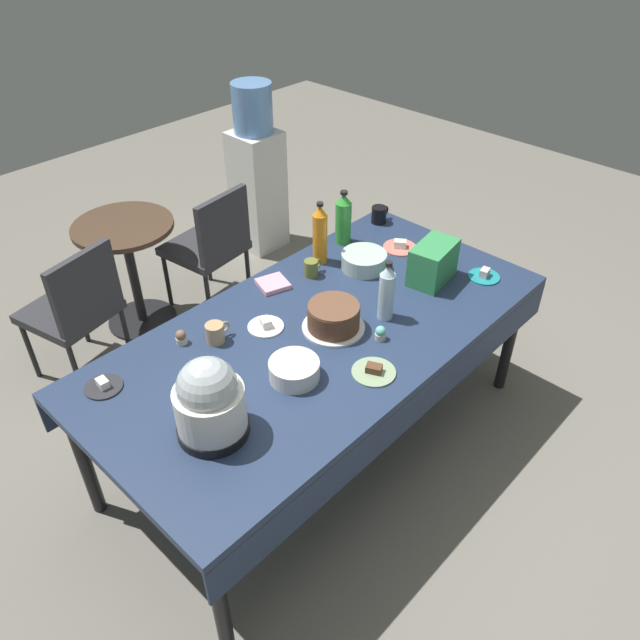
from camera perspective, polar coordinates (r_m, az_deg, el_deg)
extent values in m
plane|color=slate|center=(3.32, 0.00, -11.04)|extent=(9.00, 9.00, 0.00)
cube|color=navy|center=(2.81, 0.00, -1.13)|extent=(2.20, 1.10, 0.04)
cylinder|color=black|center=(2.44, -9.28, -24.22)|extent=(0.06, 0.06, 0.71)
cylinder|color=black|center=(3.53, 17.17, -1.60)|extent=(0.06, 0.06, 0.71)
cylinder|color=black|center=(2.96, -21.05, -11.83)|extent=(0.06, 0.06, 0.71)
cylinder|color=black|center=(3.91, 5.28, 4.31)|extent=(0.06, 0.06, 0.71)
cube|color=navy|center=(2.64, 8.73, -8.07)|extent=(2.20, 0.01, 0.18)
cube|color=navy|center=(3.20, -7.11, 1.52)|extent=(2.20, 0.01, 0.18)
cylinder|color=silver|center=(2.80, 1.25, -0.67)|extent=(0.29, 0.29, 0.01)
cylinder|color=brown|center=(2.76, 1.27, 0.31)|extent=(0.24, 0.24, 0.11)
cylinder|color=brown|center=(2.73, 1.28, 1.28)|extent=(0.23, 0.23, 0.01)
cylinder|color=black|center=(2.36, -9.82, -9.79)|extent=(0.27, 0.27, 0.04)
cylinder|color=white|center=(2.29, -10.10, -8.00)|extent=(0.26, 0.26, 0.17)
sphere|color=#B2BCC1|center=(2.22, -10.38, -6.12)|extent=(0.22, 0.22, 0.22)
cylinder|color=#B2C6BC|center=(3.21, 4.08, 5.50)|extent=(0.24, 0.24, 0.08)
cylinder|color=silver|center=(2.53, -2.40, -4.64)|extent=(0.21, 0.21, 0.08)
cylinder|color=white|center=(2.82, -5.04, -0.61)|extent=(0.17, 0.17, 0.01)
cube|color=white|center=(2.80, -5.06, -0.23)|extent=(0.06, 0.07, 0.04)
cylinder|color=teal|center=(3.25, 14.92, 3.90)|extent=(0.16, 0.16, 0.01)
cube|color=beige|center=(3.24, 14.98, 4.26)|extent=(0.06, 0.05, 0.04)
cylinder|color=#8CA87F|center=(2.58, 4.98, -4.81)|extent=(0.19, 0.19, 0.01)
cube|color=brown|center=(2.57, 5.01, -4.49)|extent=(0.07, 0.08, 0.03)
cylinder|color=#E07266|center=(3.41, 7.39, 6.67)|extent=(0.18, 0.18, 0.01)
cube|color=white|center=(3.40, 7.42, 7.01)|extent=(0.07, 0.08, 0.04)
cylinder|color=#2D2D33|center=(2.65, -19.36, -5.84)|extent=(0.15, 0.15, 0.01)
cube|color=white|center=(2.64, -19.46, -5.51)|extent=(0.04, 0.06, 0.03)
cylinder|color=beige|center=(2.78, -12.68, -1.83)|extent=(0.05, 0.05, 0.03)
sphere|color=brown|center=(2.76, -12.76, -1.37)|extent=(0.05, 0.05, 0.05)
cylinder|color=beige|center=(2.75, 5.59, -1.49)|extent=(0.05, 0.05, 0.03)
sphere|color=#6BC6B2|center=(2.73, 5.62, -1.02)|extent=(0.05, 0.05, 0.05)
cylinder|color=beige|center=(2.53, -10.60, -6.15)|extent=(0.05, 0.05, 0.03)
sphere|color=brown|center=(2.51, -10.67, -5.67)|extent=(0.05, 0.05, 0.05)
cylinder|color=green|center=(3.39, 2.16, 8.98)|extent=(0.09, 0.09, 0.24)
cone|color=green|center=(3.33, 2.22, 11.15)|extent=(0.08, 0.08, 0.05)
cylinder|color=black|center=(3.31, 2.23, 11.68)|extent=(0.04, 0.04, 0.02)
cylinder|color=silver|center=(2.82, 6.15, 2.19)|extent=(0.07, 0.07, 0.23)
cone|color=silver|center=(2.74, 6.34, 4.59)|extent=(0.07, 0.07, 0.05)
cylinder|color=black|center=(2.72, 6.39, 5.19)|extent=(0.03, 0.03, 0.02)
cylinder|color=orange|center=(3.21, 0.00, 7.55)|extent=(0.08, 0.08, 0.27)
cone|color=orange|center=(3.13, 0.00, 10.10)|extent=(0.07, 0.07, 0.05)
cylinder|color=black|center=(3.11, 0.00, 10.66)|extent=(0.03, 0.03, 0.02)
cylinder|color=olive|center=(3.13, -0.84, 4.81)|extent=(0.07, 0.07, 0.09)
torus|color=olive|center=(3.16, -0.24, 5.22)|extent=(0.06, 0.01, 0.06)
cylinder|color=black|center=(3.64, 5.46, 9.66)|extent=(0.09, 0.09, 0.10)
torus|color=black|center=(3.67, 6.02, 10.01)|extent=(0.06, 0.01, 0.06)
cylinder|color=tan|center=(2.74, -9.68, -1.20)|extent=(0.08, 0.08, 0.09)
torus|color=tan|center=(2.76, -8.84, -0.63)|extent=(0.06, 0.01, 0.06)
cube|color=#338C4C|center=(3.12, 10.41, 5.25)|extent=(0.28, 0.20, 0.20)
cube|color=pink|center=(3.08, -4.38, 3.36)|extent=(0.18, 0.18, 0.02)
cube|color=#333338|center=(3.73, -22.16, 0.76)|extent=(0.53, 0.53, 0.05)
cube|color=#333338|center=(3.46, -20.87, 2.75)|extent=(0.42, 0.13, 0.40)
cylinder|color=black|center=(4.07, -21.21, 0.41)|extent=(0.04, 0.04, 0.40)
cylinder|color=black|center=(3.91, -25.23, -2.49)|extent=(0.04, 0.04, 0.40)
cylinder|color=black|center=(3.82, -17.46, -1.33)|extent=(0.04, 0.04, 0.40)
cylinder|color=black|center=(3.65, -21.59, -4.52)|extent=(0.04, 0.04, 0.40)
cube|color=#333338|center=(4.10, -10.66, 6.58)|extent=(0.49, 0.49, 0.05)
cube|color=#333338|center=(3.86, -8.91, 8.59)|extent=(0.42, 0.09, 0.40)
cylinder|color=black|center=(4.44, -10.36, 5.85)|extent=(0.03, 0.03, 0.40)
cylinder|color=black|center=(4.23, -13.94, 3.59)|extent=(0.03, 0.03, 0.40)
cylinder|color=black|center=(4.21, -6.67, 4.31)|extent=(0.03, 0.03, 0.40)
cylinder|color=black|center=(3.99, -10.27, 1.86)|extent=(0.03, 0.03, 0.40)
cylinder|color=#473323|center=(3.87, -17.78, 8.24)|extent=(0.60, 0.60, 0.03)
cylinder|color=black|center=(4.05, -16.86, 3.93)|extent=(0.06, 0.06, 0.67)
cylinder|color=black|center=(4.24, -16.04, 0.05)|extent=(0.44, 0.44, 0.02)
cube|color=silver|center=(4.73, -5.76, 11.79)|extent=(0.32, 0.32, 0.90)
cylinder|color=#6699D8|center=(4.50, -6.27, 18.92)|extent=(0.28, 0.28, 0.34)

